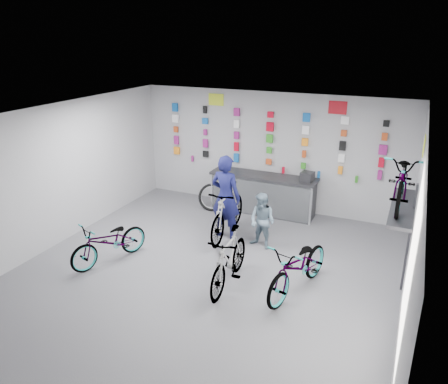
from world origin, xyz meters
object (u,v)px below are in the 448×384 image
at_px(bike_right, 299,267).
at_px(customer, 262,221).
at_px(counter, 263,194).
at_px(clerk, 226,197).
at_px(bike_service, 228,211).
at_px(bike_left, 109,242).
at_px(bike_center, 229,259).

bearing_deg(bike_right, customer, 145.17).
height_order(counter, clerk, clerk).
xyz_separation_m(bike_right, bike_service, (-2.06, 1.58, 0.09)).
distance_m(bike_service, clerk, 0.36).
distance_m(bike_right, clerk, 2.63).
relative_size(bike_left, bike_right, 0.89).
height_order(bike_service, clerk, clerk).
bearing_deg(bike_service, clerk, -126.65).
relative_size(counter, customer, 2.22).
relative_size(bike_center, clerk, 0.93).
relative_size(bike_left, customer, 1.39).
height_order(counter, bike_center, bike_center).
distance_m(counter, bike_service, 1.65).
height_order(counter, bike_left, counter).
height_order(counter, bike_service, bike_service).
relative_size(bike_service, customer, 1.63).
distance_m(bike_center, clerk, 2.08).
bearing_deg(customer, bike_left, -129.21).
bearing_deg(counter, bike_right, -60.80).
distance_m(bike_left, bike_right, 3.75).
relative_size(bike_left, clerk, 0.89).
relative_size(bike_right, bike_service, 0.96).
height_order(bike_left, clerk, clerk).
height_order(bike_left, bike_right, bike_right).
distance_m(bike_center, customer, 1.67).
bearing_deg(clerk, counter, -94.92).
bearing_deg(customer, counter, 123.96).
relative_size(bike_service, clerk, 1.04).
bearing_deg(counter, bike_service, -99.24).
height_order(bike_right, customer, customer).
height_order(bike_right, bike_service, bike_service).
xyz_separation_m(counter, customer, (0.63, -1.84, 0.12)).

